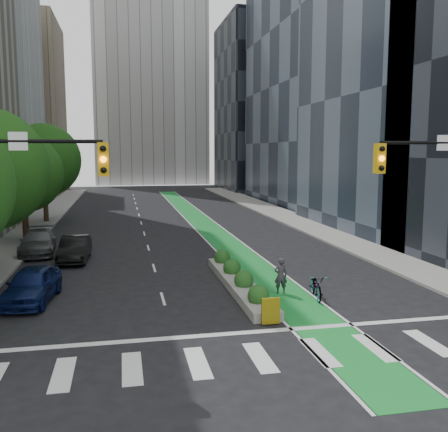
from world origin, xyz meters
name	(u,v)px	position (x,y,z in m)	size (l,w,h in m)	color
ground	(252,346)	(0.00, 0.00, 0.00)	(160.00, 160.00, 0.00)	black
sidewalk_left	(23,235)	(-11.80, 25.00, 0.07)	(3.60, 90.00, 0.15)	gray
sidewalk_right	(309,226)	(11.80, 25.00, 0.07)	(3.60, 90.00, 0.15)	gray
bike_lane_paint	(201,221)	(3.00, 30.00, 0.01)	(2.20, 70.00, 0.01)	#198A32
building_tan_far	(13,108)	(-20.00, 66.00, 13.00)	(14.00, 16.00, 26.00)	tan
building_glass_far	(324,34)	(21.00, 45.00, 21.00)	(14.00, 24.00, 42.00)	#19212D
building_dark_end	(264,107)	(20.00, 68.00, 14.00)	(14.00, 18.00, 28.00)	black
building_distant	(148,8)	(2.00, 90.00, 35.00)	(22.00, 16.00, 70.00)	silver
tree_midfar	(23,173)	(-11.00, 22.00, 4.95)	(5.60, 5.60, 7.76)	black
tree_far	(44,160)	(-11.00, 32.00, 5.69)	(6.60, 6.60, 9.00)	black
median_planter	(239,280)	(1.20, 7.04, 0.37)	(1.20, 10.26, 1.10)	gray
bicycle	(316,286)	(4.20, 4.72, 0.55)	(0.73, 2.09, 1.10)	gray
cyclist	(281,276)	(2.88, 5.74, 0.84)	(0.61, 0.40, 1.67)	#36303A
parked_car_left_near	(32,285)	(-8.08, 6.67, 0.77)	(1.81, 4.49, 1.53)	#0C194B
parked_car_left_mid	(75,249)	(-7.00, 14.79, 0.73)	(1.55, 4.46, 1.47)	black
parked_car_left_far	(38,242)	(-9.50, 17.49, 0.75)	(2.11, 5.20, 1.51)	#505355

